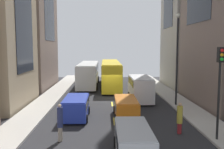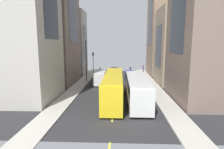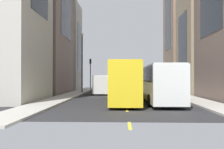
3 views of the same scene
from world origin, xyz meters
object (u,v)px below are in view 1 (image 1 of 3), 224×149
Objects in this scene: pedestrian_walking_far at (60,122)px; city_bus_white at (89,72)px; car_orange_2 at (126,106)px; delivery_van_white at (141,87)px; traffic_light_near_corner at (220,75)px; streetcar_yellow at (111,72)px; car_blue_1 at (76,106)px; car_silver_0 at (133,139)px; pedestrian_waiting_curb at (180,117)px.

city_bus_white is at bearing -104.30° from pedestrian_walking_far.
pedestrian_walking_far is at bearing -90.87° from city_bus_white.
car_orange_2 is 6.76m from pedestrian_walking_far.
traffic_light_near_corner reaches higher than delivery_van_white.
streetcar_yellow is 16.62m from car_blue_1.
delivery_van_white reaches higher than pedestrian_walking_far.
streetcar_yellow is at bearing 91.51° from car_silver_0.
delivery_van_white is 2.61× the size of pedestrian_waiting_curb.
delivery_van_white is at bearing -133.11° from pedestrian_walking_far.
car_orange_2 is at bearing -86.99° from streetcar_yellow.
car_orange_2 is (0.85, -16.18, -1.21)m from streetcar_yellow.
delivery_van_white is 2.37× the size of pedestrian_walking_far.
city_bus_white reaches higher than car_blue_1.
car_silver_0 is at bearing -99.46° from delivery_van_white.
car_orange_2 is at bearing 88.24° from car_silver_0.
car_orange_2 is at bearing -76.62° from city_bus_white.
car_blue_1 is (-6.03, -6.25, -0.52)m from delivery_van_white.
city_bus_white is at bearing 98.88° from car_silver_0.
streetcar_yellow is at bearing 106.07° from delivery_van_white.
delivery_van_white is 10.20m from pedestrian_waiting_curb.
delivery_van_white is (2.89, -10.03, -0.61)m from streetcar_yellow.
pedestrian_walking_far is 0.41× the size of traffic_light_near_corner.
delivery_van_white is at bearing 71.68° from car_orange_2.
city_bus_white is 0.86× the size of streetcar_yellow.
car_silver_0 is 0.97× the size of car_orange_2.
car_blue_1 is at bearing -108.00° from pedestrian_walking_far.
city_bus_white is 2.94× the size of car_blue_1.
car_blue_1 is (0.06, -17.16, -1.02)m from city_bus_white.
streetcar_yellow is 16.24m from car_orange_2.
city_bus_white reaches higher than delivery_van_white.
traffic_light_near_corner is (5.04, -5.48, 3.10)m from car_orange_2.
car_blue_1 is 10.94m from traffic_light_near_corner.
traffic_light_near_corner reaches higher than pedestrian_waiting_curb.
city_bus_white is at bearing 164.64° from streetcar_yellow.
car_silver_0 is (3.83, -24.50, -1.08)m from city_bus_white.
car_blue_1 is at bearing 149.20° from traffic_light_near_corner.
streetcar_yellow reaches higher than city_bus_white.
city_bus_white is 2.86× the size of car_orange_2.
car_blue_1 is at bearing -178.54° from car_orange_2.
car_orange_2 is at bearing 132.58° from traffic_light_near_corner.
city_bus_white is 2.32× the size of delivery_van_white.
car_orange_2 is 5.11m from pedestrian_waiting_curb.
city_bus_white is at bearing 103.38° from car_orange_2.
pedestrian_walking_far is 9.84m from traffic_light_near_corner.
streetcar_yellow is 3.42× the size of car_silver_0.
car_blue_1 is 5.05m from pedestrian_walking_far.
delivery_van_white is 1.27× the size of car_blue_1.
delivery_van_white is at bearing -123.37° from pedestrian_waiting_curb.
traffic_light_near_corner is (1.84, -1.50, 2.93)m from pedestrian_waiting_curb.
delivery_van_white reaches higher than car_blue_1.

